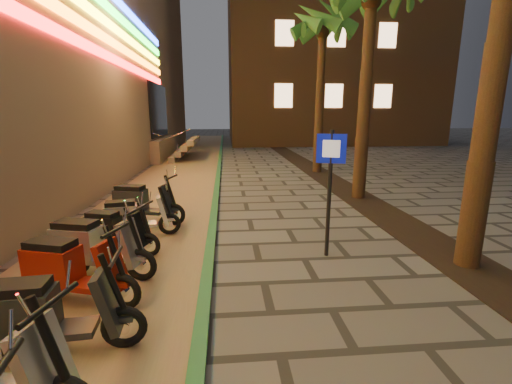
{
  "coord_description": "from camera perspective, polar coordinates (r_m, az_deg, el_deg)",
  "views": [
    {
      "loc": [
        -0.56,
        -3.21,
        2.58
      ],
      "look_at": [
        -0.03,
        2.84,
        1.2
      ],
      "focal_mm": 24.0,
      "sensor_mm": 36.0,
      "label": 1
    }
  ],
  "objects": [
    {
      "name": "scooter_6",
      "position": [
        6.12,
        -25.59,
        -8.13
      ],
      "size": [
        1.71,
        0.85,
        1.21
      ],
      "rotation": [
        0.0,
        0.0,
        -0.26
      ],
      "color": "black",
      "rests_on": "ground"
    },
    {
      "name": "scooter_9",
      "position": [
        8.61,
        -18.57,
        -1.66
      ],
      "size": [
        1.72,
        0.83,
        1.21
      ],
      "rotation": [
        0.0,
        0.0,
        -0.24
      ],
      "color": "black",
      "rests_on": "ground"
    },
    {
      "name": "scooter_7",
      "position": [
        6.99,
        -22.55,
        -5.94
      ],
      "size": [
        1.46,
        0.78,
        1.04
      ],
      "rotation": [
        0.0,
        0.0,
        -0.31
      ],
      "color": "black",
      "rests_on": "ground"
    },
    {
      "name": "pedestrian_sign",
      "position": [
        6.22,
        12.24,
        2.56
      ],
      "size": [
        0.49,
        0.2,
        2.32
      ],
      "rotation": [
        0.0,
        0.0,
        -0.34
      ],
      "color": "black",
      "rests_on": "ground"
    },
    {
      "name": "scooter_4",
      "position": [
        4.47,
        -31.55,
        -16.97
      ],
      "size": [
        1.63,
        0.58,
        1.15
      ],
      "rotation": [
        0.0,
        0.0,
        0.08
      ],
      "color": "black",
      "rests_on": "ground"
    },
    {
      "name": "scooter_8",
      "position": [
        7.67,
        -19.76,
        -3.91
      ],
      "size": [
        1.55,
        0.71,
        1.09
      ],
      "rotation": [
        0.0,
        0.0,
        0.22
      ],
      "color": "black",
      "rests_on": "ground"
    },
    {
      "name": "parking_strip",
      "position": [
        13.61,
        -13.6,
        1.54
      ],
      "size": [
        3.4,
        60.0,
        0.01
      ],
      "primitive_type": "cube",
      "color": "#8C7251",
      "rests_on": "ground"
    },
    {
      "name": "scooter_5",
      "position": [
        5.44,
        -28.64,
        -11.17
      ],
      "size": [
        1.66,
        0.87,
        1.18
      ],
      "rotation": [
        0.0,
        0.0,
        -0.3
      ],
      "color": "black",
      "rests_on": "ground"
    },
    {
      "name": "apartment_block",
      "position": [
        37.81,
        11.04,
        27.8
      ],
      "size": [
        18.0,
        16.06,
        25.0
      ],
      "color": "brown",
      "rests_on": "ground"
    },
    {
      "name": "ground",
      "position": [
        4.15,
        4.24,
        -25.6
      ],
      "size": [
        120.0,
        120.0,
        0.0
      ],
      "primitive_type": "plane",
      "color": "#474442",
      "rests_on": "ground"
    },
    {
      "name": "green_curb",
      "position": [
        13.45,
        -6.43,
        1.88
      ],
      "size": [
        0.18,
        60.0,
        0.1
      ],
      "primitive_type": "cube",
      "color": "#266536",
      "rests_on": "ground"
    },
    {
      "name": "planting_strip",
      "position": [
        9.56,
        21.02,
        -3.67
      ],
      "size": [
        1.2,
        40.0,
        0.02
      ],
      "primitive_type": "cube",
      "color": "black",
      "rests_on": "ground"
    },
    {
      "name": "palm_d",
      "position": [
        16.12,
        11.01,
        24.63
      ],
      "size": [
        2.97,
        3.02,
        7.16
      ],
      "color": "#472D19",
      "rests_on": "ground"
    }
  ]
}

